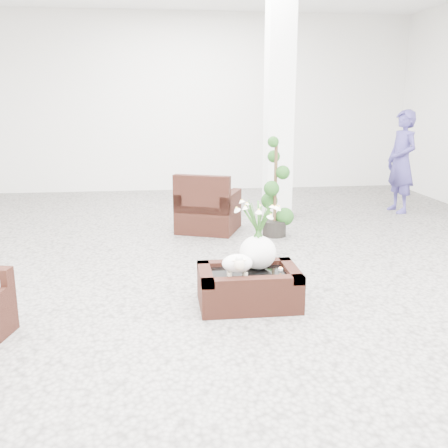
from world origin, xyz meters
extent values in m
plane|color=gray|center=(0.00, 0.00, 0.00)|extent=(11.00, 11.00, 0.00)
cube|color=white|center=(1.20, 2.80, 1.75)|extent=(0.40, 0.40, 3.50)
cube|color=#34170F|center=(0.15, -0.72, 0.16)|extent=(0.90, 0.60, 0.31)
ellipsoid|color=white|center=(0.03, -0.82, 0.42)|extent=(0.28, 0.23, 0.21)
cylinder|color=white|center=(0.45, -0.70, 0.33)|extent=(0.04, 0.04, 0.03)
cube|color=#34170F|center=(0.04, 2.06, 0.42)|extent=(1.01, 1.00, 0.84)
imported|color=navy|center=(3.31, 2.92, 0.84)|extent=(0.49, 0.67, 1.68)
camera|label=1|loc=(-0.60, -5.05, 1.85)|focal=41.03mm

